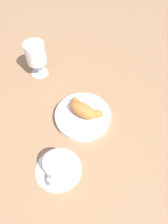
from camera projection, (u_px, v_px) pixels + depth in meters
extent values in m
plane|color=#997551|center=(84.00, 119.00, 0.72)|extent=(2.20, 2.20, 0.00)
cylinder|color=white|center=(84.00, 115.00, 0.72)|extent=(0.19, 0.19, 0.02)
torus|color=white|center=(84.00, 114.00, 0.71)|extent=(0.19, 0.19, 0.01)
ellipsoid|color=#BC7A38|center=(84.00, 109.00, 0.69)|extent=(0.11, 0.07, 0.04)
ellipsoid|color=#BC7A38|center=(97.00, 114.00, 0.69)|extent=(0.05, 0.05, 0.03)
ellipsoid|color=#BC7A38|center=(76.00, 102.00, 0.71)|extent=(0.05, 0.04, 0.03)
cylinder|color=white|center=(58.00, 169.00, 0.61)|extent=(0.14, 0.14, 0.01)
cylinder|color=white|center=(57.00, 165.00, 0.59)|extent=(0.08, 0.08, 0.05)
cylinder|color=#937A60|center=(57.00, 162.00, 0.57)|extent=(0.07, 0.07, 0.01)
torus|color=white|center=(53.00, 181.00, 0.56)|extent=(0.03, 0.04, 0.04)
cylinder|color=white|center=(39.00, 73.00, 0.85)|extent=(0.07, 0.07, 0.01)
cylinder|color=white|center=(38.00, 67.00, 0.82)|extent=(0.01, 0.01, 0.05)
cylinder|color=white|center=(35.00, 54.00, 0.77)|extent=(0.08, 0.08, 0.08)
cylinder|color=#E0CC4C|center=(35.00, 56.00, 0.78)|extent=(0.07, 0.07, 0.06)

